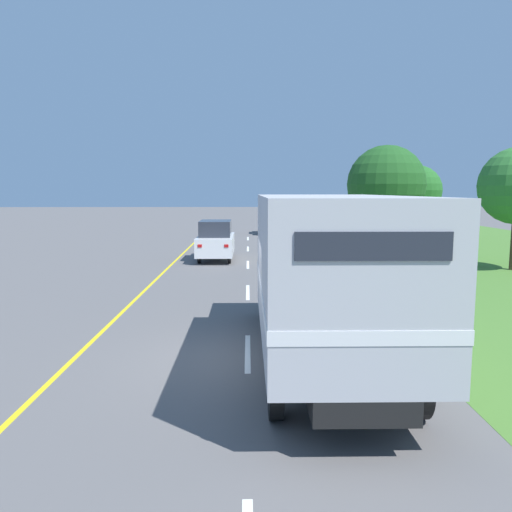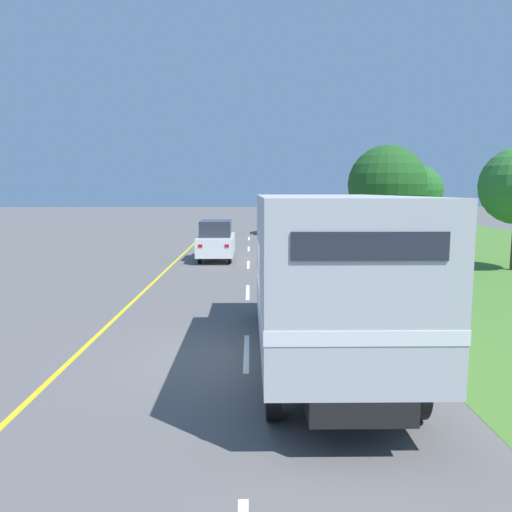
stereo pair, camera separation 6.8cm
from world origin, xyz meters
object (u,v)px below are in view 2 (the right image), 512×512
highway_sign (406,244)px  horse_trailer_truck (323,270)px  lead_car_white_ahead (272,221)px  roadside_tree_far (418,190)px  roadside_tree_mid (387,184)px  lead_car_white (216,240)px

highway_sign → horse_trailer_truck: bearing=-116.6°
lead_car_white_ahead → roadside_tree_far: (10.04, -6.06, 2.55)m
highway_sign → roadside_tree_mid: bearing=79.4°
highway_sign → roadside_tree_far: roadside_tree_far is taller
highway_sign → roadside_tree_far: bearing=70.2°
horse_trailer_truck → roadside_tree_far: (10.40, 25.40, 1.62)m
horse_trailer_truck → lead_car_white_ahead: size_ratio=2.02×
roadside_tree_mid → lead_car_white_ahead: bearing=113.8°
highway_sign → roadside_tree_far: size_ratio=0.49×
highway_sign → roadside_tree_mid: (1.73, 9.22, 2.36)m
lead_car_white_ahead → highway_sign: bearing=-79.6°
roadside_tree_mid → highway_sign: bearing=-100.6°
roadside_tree_mid → horse_trailer_truck: bearing=-108.9°
horse_trailer_truck → lead_car_white: (-3.20, 15.62, -0.93)m
roadside_tree_mid → roadside_tree_far: bearing=60.0°
highway_sign → roadside_tree_far: (5.92, 16.46, 2.03)m
lead_car_white → roadside_tree_mid: 10.17m
lead_car_white → lead_car_white_ahead: lead_car_white_ahead is taller
lead_car_white_ahead → roadside_tree_far: bearing=-31.1°
lead_car_white_ahead → roadside_tree_mid: (5.86, -13.30, 2.88)m
lead_car_white → roadside_tree_far: roadside_tree_far is taller
lead_car_white → roadside_tree_far: bearing=35.7°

